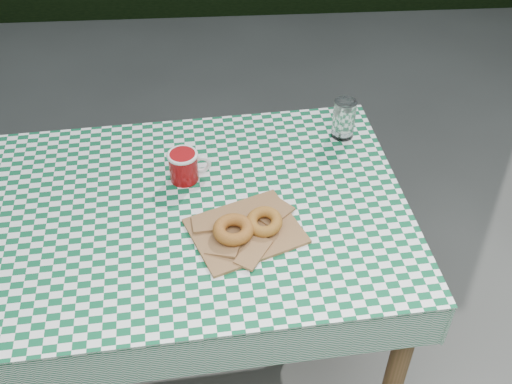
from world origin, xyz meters
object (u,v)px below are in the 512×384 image
table (189,295)px  drinking_glass (344,119)px  paper_bag (246,230)px  coffee_mug (184,166)px

table → drinking_glass: drinking_glass is taller
drinking_glass → paper_bag: bearing=-128.9°
paper_bag → drinking_glass: 0.53m
paper_bag → drinking_glass: drinking_glass is taller
coffee_mug → paper_bag: bearing=-60.4°
table → coffee_mug: (0.01, 0.13, 0.43)m
paper_bag → coffee_mug: 0.29m
paper_bag → drinking_glass: (0.33, 0.41, 0.06)m
paper_bag → drinking_glass: bearing=51.1°
table → paper_bag: size_ratio=4.50×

